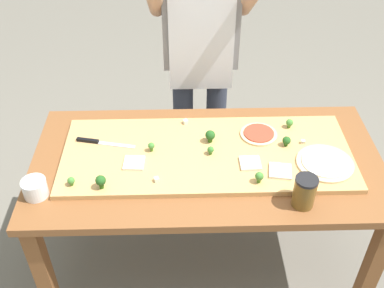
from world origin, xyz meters
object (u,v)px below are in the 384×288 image
(cheese_crumble_a, at_px, (185,122))
(broccoli_floret_center_left, at_px, (210,136))
(broccoli_floret_center_right, at_px, (289,123))
(broccoli_floret_back_left, at_px, (259,177))
(pizza_slice_near_left, at_px, (280,171))
(pizza_whole_tomato_red, at_px, (259,134))
(broccoli_floret_front_right, at_px, (71,181))
(chefs_knife, at_px, (97,142))
(flour_cup, at_px, (35,189))
(broccoli_floret_front_mid, at_px, (151,146))
(pizza_slice_far_right, at_px, (250,163))
(sauce_jar, at_px, (305,192))
(broccoli_floret_back_right, at_px, (101,181))
(cheese_crumble_b, at_px, (303,142))
(broccoli_floret_front_left, at_px, (287,141))
(pizza_slice_far_left, at_px, (134,163))
(prep_table, at_px, (207,174))
(cook_center, at_px, (201,46))
(pizza_whole_white_garlic, at_px, (325,163))
(broccoli_floret_back_mid, at_px, (211,150))
(cheese_crumble_c, at_px, (157,180))

(cheese_crumble_a, bearing_deg, broccoli_floret_center_left, -51.94)
(broccoli_floret_center_right, bearing_deg, broccoli_floret_center_left, -165.78)
(broccoli_floret_back_left, bearing_deg, pizza_slice_near_left, 30.35)
(pizza_whole_tomato_red, bearing_deg, broccoli_floret_front_right, -159.32)
(chefs_knife, height_order, flour_cup, flour_cup)
(chefs_knife, distance_m, broccoli_floret_front_mid, 0.27)
(pizza_slice_far_right, bearing_deg, sauce_jar, -49.86)
(broccoli_floret_back_right, bearing_deg, broccoli_floret_front_mid, 49.45)
(pizza_slice_near_left, height_order, cheese_crumble_b, cheese_crumble_b)
(pizza_whole_tomato_red, relative_size, broccoli_floret_center_right, 3.80)
(pizza_slice_far_right, bearing_deg, broccoli_floret_front_left, 34.55)
(chefs_knife, xyz_separation_m, pizza_slice_far_left, (0.19, -0.16, 0.00))
(pizza_whole_tomato_red, bearing_deg, chefs_knife, -177.13)
(broccoli_floret_front_right, xyz_separation_m, broccoli_floret_center_left, (0.62, 0.28, 0.01))
(pizza_whole_tomato_red, distance_m, broccoli_floret_front_left, 0.15)
(prep_table, bearing_deg, cook_center, 90.66)
(pizza_whole_white_garlic, xyz_separation_m, flour_cup, (-1.28, -0.14, 0.00))
(pizza_whole_tomato_red, distance_m, sauce_jar, 0.46)
(pizza_whole_white_garlic, distance_m, broccoli_floret_back_mid, 0.53)
(pizza_whole_white_garlic, bearing_deg, broccoli_floret_back_left, -161.06)
(cheese_crumble_b, bearing_deg, broccoli_floret_center_right, 108.79)
(pizza_slice_near_left, bearing_deg, cheese_crumble_b, 53.99)
(broccoli_floret_front_right, height_order, broccoli_floret_center_left, broccoli_floret_center_left)
(cheese_crumble_c, bearing_deg, broccoli_floret_center_right, 29.57)
(pizza_whole_tomato_red, relative_size, cook_center, 0.11)
(broccoli_floret_back_right, height_order, broccoli_floret_center_right, broccoli_floret_back_right)
(broccoli_floret_front_mid, distance_m, broccoli_floret_center_right, 0.70)
(broccoli_floret_back_right, bearing_deg, cheese_crumble_c, 8.09)
(pizza_whole_white_garlic, height_order, broccoli_floret_center_left, broccoli_floret_center_left)
(chefs_knife, bearing_deg, sauce_jar, -23.81)
(chefs_knife, distance_m, cheese_crumble_c, 0.40)
(broccoli_floret_center_right, bearing_deg, cheese_crumble_a, 174.79)
(prep_table, bearing_deg, pizza_slice_near_left, -21.23)
(pizza_slice_far_right, bearing_deg, pizza_slice_near_left, -23.74)
(broccoli_floret_back_left, distance_m, cheese_crumble_b, 0.36)
(cheese_crumble_c, distance_m, flour_cup, 0.52)
(pizza_slice_far_right, distance_m, broccoli_floret_back_mid, 0.19)
(pizza_slice_far_right, xyz_separation_m, broccoli_floret_front_left, (0.19, 0.13, 0.02))
(chefs_knife, bearing_deg, pizza_whole_tomato_red, 2.87)
(broccoli_floret_back_left, xyz_separation_m, cheese_crumble_c, (-0.45, 0.02, -0.02))
(pizza_slice_far_left, relative_size, pizza_slice_near_left, 0.94)
(broccoli_floret_center_left, bearing_deg, pizza_slice_near_left, -36.71)
(pizza_slice_near_left, bearing_deg, broccoli_floret_back_mid, 156.54)
(pizza_slice_near_left, relative_size, broccoli_floret_back_left, 1.80)
(broccoli_floret_back_mid, height_order, cook_center, cook_center)
(prep_table, height_order, broccoli_floret_front_right, broccoli_floret_front_right)
(broccoli_floret_front_left, relative_size, cook_center, 0.03)
(broccoli_floret_back_right, xyz_separation_m, broccoli_floret_back_left, (0.68, 0.02, -0.01))
(broccoli_floret_front_mid, bearing_deg, broccoli_floret_center_right, 13.49)
(prep_table, height_order, pizza_whole_white_garlic, pizza_whole_white_garlic)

